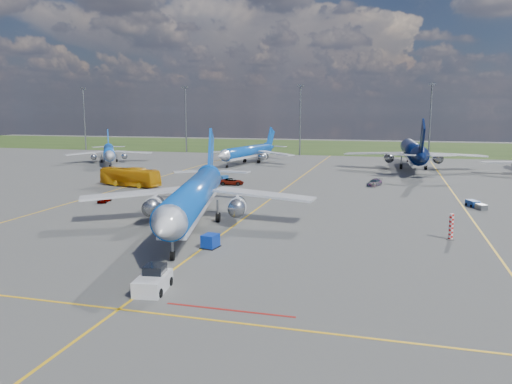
% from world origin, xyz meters
% --- Properties ---
extents(ground, '(400.00, 400.00, 0.00)m').
position_xyz_m(ground, '(0.00, 0.00, 0.00)').
color(ground, '#50504D').
rests_on(ground, ground).
extents(grass_strip, '(400.00, 80.00, 0.01)m').
position_xyz_m(grass_strip, '(0.00, 150.00, 0.00)').
color(grass_strip, '#2D4719').
rests_on(grass_strip, ground).
extents(taxiway_lines, '(60.25, 160.00, 0.02)m').
position_xyz_m(taxiway_lines, '(0.17, 27.70, 0.01)').
color(taxiway_lines, yellow).
rests_on(taxiway_lines, ground).
extents(floodlight_masts, '(202.20, 0.50, 22.70)m').
position_xyz_m(floodlight_masts, '(10.00, 110.00, 12.56)').
color(floodlight_masts, slate).
rests_on(floodlight_masts, ground).
extents(warning_post, '(0.50, 0.50, 3.00)m').
position_xyz_m(warning_post, '(26.00, 8.00, 1.50)').
color(warning_post, red).
rests_on(warning_post, ground).
extents(bg_jet_nw, '(38.85, 41.35, 8.65)m').
position_xyz_m(bg_jet_nw, '(-56.57, 71.26, 0.00)').
color(bg_jet_nw, blue).
rests_on(bg_jet_nw, ground).
extents(bg_jet_nnw, '(33.09, 39.84, 9.29)m').
position_xyz_m(bg_jet_nnw, '(-19.07, 80.23, 0.00)').
color(bg_jet_nnw, blue).
rests_on(bg_jet_nnw, ground).
extents(bg_jet_n, '(38.38, 49.16, 12.45)m').
position_xyz_m(bg_jet_n, '(24.31, 81.31, 0.00)').
color(bg_jet_n, '#07143E').
rests_on(bg_jet_n, ground).
extents(main_airliner, '(42.48, 50.09, 11.39)m').
position_xyz_m(main_airliner, '(-4.70, 6.37, 0.00)').
color(main_airliner, blue).
rests_on(main_airliner, ground).
extents(pushback_tug, '(2.74, 5.97, 1.99)m').
position_xyz_m(pushback_tug, '(0.67, -15.66, 0.80)').
color(pushback_tug, silver).
rests_on(pushback_tug, ground).
extents(uld_container, '(1.72, 2.02, 1.44)m').
position_xyz_m(uld_container, '(0.69, -2.38, 0.72)').
color(uld_container, '#0C31AA').
rests_on(uld_container, ground).
extents(apron_bus, '(13.35, 5.88, 3.62)m').
position_xyz_m(apron_bus, '(-29.59, 34.58, 1.81)').
color(apron_bus, orange).
rests_on(apron_bus, ground).
extents(service_car_a, '(2.02, 3.72, 1.20)m').
position_xyz_m(service_car_a, '(-25.04, 18.28, 0.60)').
color(service_car_a, '#999999').
rests_on(service_car_a, ground).
extents(service_car_b, '(5.04, 3.04, 1.31)m').
position_xyz_m(service_car_b, '(-11.10, 41.39, 0.65)').
color(service_car_b, '#999999').
rests_on(service_car_b, ground).
extents(service_car_c, '(3.24, 4.81, 1.29)m').
position_xyz_m(service_car_c, '(16.11, 47.58, 0.65)').
color(service_car_c, '#999999').
rests_on(service_car_c, ground).
extents(baggage_tug_w, '(2.74, 4.42, 0.97)m').
position_xyz_m(baggage_tug_w, '(31.72, 29.14, 0.45)').
color(baggage_tug_w, '#1B46A3').
rests_on(baggage_tug_w, ground).
extents(baggage_tug_c, '(2.06, 4.59, 1.00)m').
position_xyz_m(baggage_tug_c, '(-14.94, 45.97, 0.47)').
color(baggage_tug_c, '#19519A').
rests_on(baggage_tug_c, ground).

